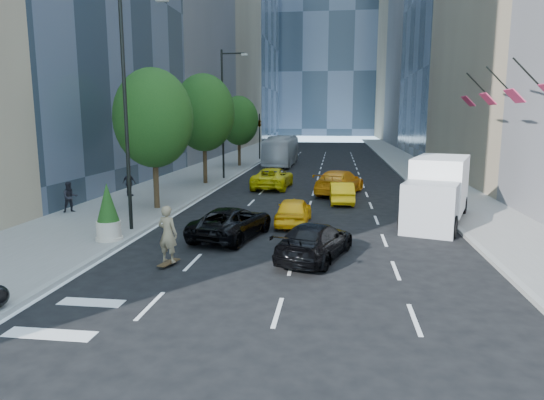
# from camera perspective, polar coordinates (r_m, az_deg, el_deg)

# --- Properties ---
(ground) EXTENTS (160.00, 160.00, 0.00)m
(ground) POSITION_cam_1_polar(r_m,az_deg,el_deg) (16.93, -1.09, -7.66)
(ground) COLOR black
(ground) RESTS_ON ground
(sidewalk_left) EXTENTS (6.00, 120.00, 0.15)m
(sidewalk_left) POSITION_cam_1_polar(r_m,az_deg,el_deg) (47.63, -6.44, 3.76)
(sidewalk_left) COLOR slate
(sidewalk_left) RESTS_ON ground
(sidewalk_right) EXTENTS (4.00, 120.00, 0.15)m
(sidewalk_right) POSITION_cam_1_polar(r_m,az_deg,el_deg) (46.85, 16.78, 3.30)
(sidewalk_right) COLOR slate
(sidewalk_right) RESTS_ON ground
(tower_right_far) EXTENTS (20.00, 24.00, 50.00)m
(tower_right_far) POSITION_cam_1_polar(r_m,az_deg,el_deg) (117.33, 18.01, 19.18)
(tower_right_far) COLOR #86725C
(tower_right_far) RESTS_ON ground
(lamp_near) EXTENTS (2.13, 0.22, 10.00)m
(lamp_near) POSITION_cam_1_polar(r_m,az_deg,el_deg) (21.80, -16.49, 11.35)
(lamp_near) COLOR black
(lamp_near) RESTS_ON sidewalk_left
(lamp_far) EXTENTS (2.13, 0.22, 10.00)m
(lamp_far) POSITION_cam_1_polar(r_m,az_deg,el_deg) (38.96, -5.58, 10.88)
(lamp_far) COLOR black
(lamp_far) RESTS_ON sidewalk_left
(tree_near) EXTENTS (4.20, 4.20, 7.46)m
(tree_near) POSITION_cam_1_polar(r_m,az_deg,el_deg) (26.75, -13.77, 9.32)
(tree_near) COLOR black
(tree_near) RESTS_ON sidewalk_left
(tree_mid) EXTENTS (4.50, 4.50, 7.99)m
(tree_mid) POSITION_cam_1_polar(r_m,az_deg,el_deg) (36.26, -8.02, 10.12)
(tree_mid) COLOR black
(tree_mid) RESTS_ON sidewalk_left
(tree_far) EXTENTS (3.90, 3.90, 6.92)m
(tree_far) POSITION_cam_1_polar(r_m,az_deg,el_deg) (48.92, -3.90, 9.30)
(tree_far) COLOR black
(tree_far) RESTS_ON sidewalk_left
(traffic_signal) EXTENTS (2.48, 0.53, 5.20)m
(traffic_signal) POSITION_cam_1_polar(r_m,az_deg,el_deg) (56.66, -1.49, 9.00)
(traffic_signal) COLOR black
(traffic_signal) RESTS_ON sidewalk_left
(facade_flags) EXTENTS (1.85, 13.30, 2.05)m
(facade_flags) POSITION_cam_1_polar(r_m,az_deg,el_deg) (27.25, 25.56, 11.21)
(facade_flags) COLOR black
(facade_flags) RESTS_ON ground
(skateboarder) EXTENTS (0.82, 0.64, 1.98)m
(skateboarder) POSITION_cam_1_polar(r_m,az_deg,el_deg) (16.95, -12.16, -4.38)
(skateboarder) COLOR #7C6B4D
(skateboarder) RESTS_ON ground
(black_sedan_lincoln) EXTENTS (3.23, 5.14, 1.32)m
(black_sedan_lincoln) POSITION_cam_1_polar(r_m,az_deg,el_deg) (20.53, -4.75, -2.65)
(black_sedan_lincoln) COLOR black
(black_sedan_lincoln) RESTS_ON ground
(black_sedan_mercedes) EXTENTS (3.06, 4.89, 1.32)m
(black_sedan_mercedes) POSITION_cam_1_polar(r_m,az_deg,el_deg) (17.55, 5.06, -4.82)
(black_sedan_mercedes) COLOR black
(black_sedan_mercedes) RESTS_ON ground
(taxi_a) EXTENTS (1.61, 3.87, 1.31)m
(taxi_a) POSITION_cam_1_polar(r_m,az_deg,el_deg) (22.98, 2.55, -1.29)
(taxi_a) COLOR #FFB50D
(taxi_a) RESTS_ON ground
(taxi_b) EXTENTS (1.51, 3.89, 1.26)m
(taxi_b) POSITION_cam_1_polar(r_m,az_deg,el_deg) (28.92, 8.18, 0.89)
(taxi_b) COLOR #EDB20C
(taxi_b) RESTS_ON ground
(taxi_c) EXTENTS (2.68, 5.37, 1.46)m
(taxi_c) POSITION_cam_1_polar(r_m,az_deg,el_deg) (34.53, 0.07, 2.60)
(taxi_c) COLOR #CEBE0A
(taxi_c) RESTS_ON ground
(taxi_d) EXTENTS (3.67, 5.90, 1.60)m
(taxi_d) POSITION_cam_1_polar(r_m,az_deg,el_deg) (32.22, 7.93, 2.11)
(taxi_d) COLOR orange
(taxi_d) RESTS_ON ground
(city_bus) EXTENTS (2.65, 10.93, 3.04)m
(city_bus) POSITION_cam_1_polar(r_m,az_deg,el_deg) (50.69, 1.11, 5.82)
(city_bus) COLOR #BBBEC2
(city_bus) RESTS_ON ground
(box_truck) EXTENTS (4.25, 6.91, 3.11)m
(box_truck) POSITION_cam_1_polar(r_m,az_deg,el_deg) (24.49, 18.88, 1.08)
(box_truck) COLOR white
(box_truck) RESTS_ON ground
(pedestrian_a) EXTENTS (0.98, 0.96, 1.59)m
(pedestrian_a) POSITION_cam_1_polar(r_m,az_deg,el_deg) (27.20, -22.67, 0.32)
(pedestrian_a) COLOR black
(pedestrian_a) RESTS_ON sidewalk_left
(pedestrian_b) EXTENTS (1.01, 0.59, 1.62)m
(pedestrian_b) POSITION_cam_1_polar(r_m,az_deg,el_deg) (31.44, -16.44, 1.90)
(pedestrian_b) COLOR black
(pedestrian_b) RESTS_ON sidewalk_left
(planter_shrub) EXTENTS (0.97, 0.97, 2.32)m
(planter_shrub) POSITION_cam_1_polar(r_m,az_deg,el_deg) (20.53, -18.74, -1.46)
(planter_shrub) COLOR beige
(planter_shrub) RESTS_ON sidewalk_left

